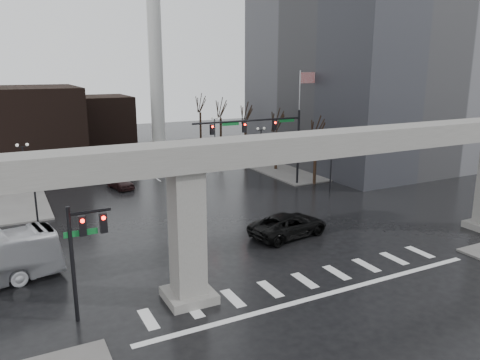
{
  "coord_description": "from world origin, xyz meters",
  "views": [
    {
      "loc": [
        -15.22,
        -22.1,
        12.5
      ],
      "look_at": [
        -0.27,
        6.95,
        4.5
      ],
      "focal_mm": 35.0,
      "sensor_mm": 36.0,
      "label": 1
    }
  ],
  "objects": [
    {
      "name": "lamp_right_0",
      "position": [
        13.5,
        14.0,
        3.47
      ],
      "size": [
        1.22,
        0.32,
        5.11
      ],
      "color": "black",
      "rests_on": "ground"
    },
    {
      "name": "lamp_right_2",
      "position": [
        13.5,
        42.0,
        3.47
      ],
      "size": [
        1.22,
        0.32,
        5.11
      ],
      "color": "black",
      "rests_on": "ground"
    },
    {
      "name": "pickup_truck",
      "position": [
        3.27,
        5.81,
        0.88
      ],
      "size": [
        6.7,
        3.89,
        1.75
      ],
      "primitive_type": "imported",
      "rotation": [
        0.0,
        0.0,
        1.73
      ],
      "color": "black",
      "rests_on": "ground"
    },
    {
      "name": "building_far_left",
      "position": [
        -14.0,
        42.0,
        5.0
      ],
      "size": [
        16.0,
        14.0,
        10.0
      ],
      "primitive_type": "cube",
      "color": "black",
      "rests_on": "ground"
    },
    {
      "name": "lamp_left_2",
      "position": [
        -13.5,
        42.0,
        3.47
      ],
      "size": [
        1.22,
        0.32,
        5.11
      ],
      "color": "black",
      "rests_on": "ground"
    },
    {
      "name": "signal_mast_arm",
      "position": [
        8.99,
        18.8,
        5.83
      ],
      "size": [
        12.12,
        0.43,
        8.0
      ],
      "color": "black",
      "rests_on": "ground"
    },
    {
      "name": "flagpole_assembly",
      "position": [
        15.29,
        22.0,
        7.53
      ],
      "size": [
        2.06,
        0.12,
        12.0
      ],
      "color": "silver",
      "rests_on": "ground"
    },
    {
      "name": "lamp_left_0",
      "position": [
        -13.5,
        14.0,
        3.47
      ],
      "size": [
        1.22,
        0.32,
        5.11
      ],
      "color": "black",
      "rests_on": "ground"
    },
    {
      "name": "ground",
      "position": [
        0.0,
        0.0,
        0.0
      ],
      "size": [
        160.0,
        160.0,
        0.0
      ],
      "primitive_type": "plane",
      "color": "black",
      "rests_on": "ground"
    },
    {
      "name": "sidewalk_ne",
      "position": [
        26.0,
        36.0,
        0.07
      ],
      "size": [
        28.0,
        36.0,
        0.15
      ],
      "primitive_type": "cube",
      "color": "#63615F",
      "rests_on": "ground"
    },
    {
      "name": "signal_left_pole",
      "position": [
        -12.25,
        0.5,
        4.07
      ],
      "size": [
        2.3,
        0.3,
        6.0
      ],
      "color": "black",
      "rests_on": "ground"
    },
    {
      "name": "tree_right_0",
      "position": [
        14.53,
        18.02,
        2.79
      ],
      "size": [
        1.09,
        1.58,
        7.5
      ],
      "color": "black",
      "rests_on": "ground"
    },
    {
      "name": "tree_right_1",
      "position": [
        14.53,
        26.02,
        2.85
      ],
      "size": [
        1.09,
        1.61,
        7.67
      ],
      "color": "black",
      "rests_on": "ground"
    },
    {
      "name": "tree_right_4",
      "position": [
        14.53,
        50.02,
        3.04
      ],
      "size": [
        1.12,
        1.69,
        8.19
      ],
      "color": "black",
      "rests_on": "ground"
    },
    {
      "name": "smokestack",
      "position": [
        6.0,
        46.0,
        13.35
      ],
      "size": [
        3.6,
        3.6,
        30.0
      ],
      "color": "silver",
      "rests_on": "ground"
    },
    {
      "name": "far_car",
      "position": [
        -4.7,
        25.75,
        0.7
      ],
      "size": [
        2.47,
        4.39,
        1.41
      ],
      "primitive_type": "imported",
      "rotation": [
        0.0,
        0.0,
        0.21
      ],
      "color": "black",
      "rests_on": "ground"
    },
    {
      "name": "tree_right_3",
      "position": [
        14.53,
        42.02,
        2.98
      ],
      "size": [
        1.11,
        1.66,
        8.02
      ],
      "color": "black",
      "rests_on": "ground"
    },
    {
      "name": "lamp_right_1",
      "position": [
        13.5,
        28.0,
        3.47
      ],
      "size": [
        1.22,
        0.32,
        5.11
      ],
      "color": "black",
      "rests_on": "ground"
    },
    {
      "name": "building_far_mid",
      "position": [
        -2.0,
        52.0,
        4.0
      ],
      "size": [
        10.0,
        10.0,
        8.0
      ],
      "primitive_type": "cube",
      "color": "black",
      "rests_on": "ground"
    },
    {
      "name": "tree_right_2",
      "position": [
        14.53,
        34.02,
        2.91
      ],
      "size": [
        1.1,
        1.63,
        7.85
      ],
      "color": "black",
      "rests_on": "ground"
    },
    {
      "name": "lamp_left_1",
      "position": [
        -13.5,
        28.0,
        3.47
      ],
      "size": [
        1.22,
        0.32,
        5.11
      ],
      "color": "black",
      "rests_on": "ground"
    },
    {
      "name": "elevated_guideway",
      "position": [
        1.26,
        0.0,
        6.88
      ],
      "size": [
        48.0,
        2.6,
        8.7
      ],
      "color": "gray",
      "rests_on": "ground"
    }
  ]
}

